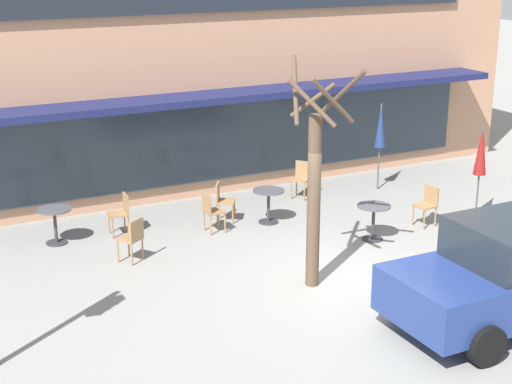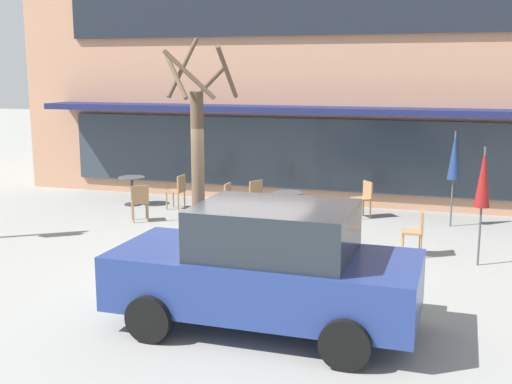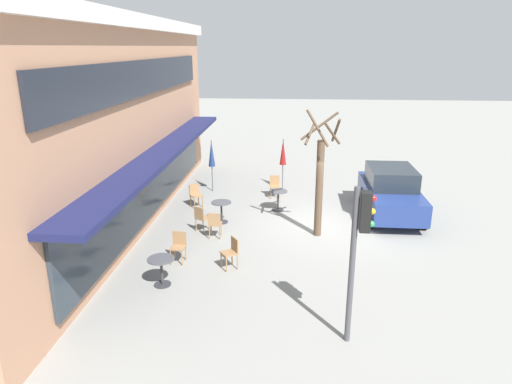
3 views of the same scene
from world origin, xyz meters
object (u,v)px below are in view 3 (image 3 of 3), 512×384
object	(u,v)px
cafe_chair_5	(215,223)
street_tree	(320,179)
cafe_table_by_tree	(278,197)
traffic_light_pole	(359,240)
patio_umbrella_cream_folded	(283,152)
cafe_table_near_wall	(161,267)
cafe_chair_2	(275,185)
patio_umbrella_green_folded	(212,154)
cafe_chair_4	(201,217)
parked_sedan	(390,192)
cafe_chair_0	(179,245)
cafe_chair_3	(195,194)
cafe_table_streetside	(221,209)
cafe_chair_1	(232,251)

from	to	relation	value
cafe_chair_5	street_tree	bearing A→B (deg)	-80.67
cafe_table_by_tree	traffic_light_pole	size ratio (longest dim) A/B	0.22
patio_umbrella_cream_folded	traffic_light_pole	bearing A→B (deg)	-170.82
cafe_table_near_wall	cafe_chair_5	xyz separation A→B (m)	(3.13, -0.86, 0.01)
cafe_table_by_tree	cafe_chair_2	size ratio (longest dim) A/B	0.85
patio_umbrella_green_folded	street_tree	world-z (taller)	street_tree
cafe_table_by_tree	cafe_chair_4	xyz separation A→B (m)	(-2.33, 2.47, 0.01)
parked_sedan	cafe_chair_0	bearing A→B (deg)	123.14
patio_umbrella_cream_folded	traffic_light_pole	distance (m)	10.83
cafe_chair_2	cafe_chair_3	size ratio (longest dim) A/B	1.00
cafe_chair_0	cafe_chair_4	bearing A→B (deg)	-5.59
patio_umbrella_green_folded	cafe_chair_3	distance (m)	2.35
cafe_chair_4	cafe_chair_5	size ratio (longest dim) A/B	1.00
cafe_chair_3	street_tree	bearing A→B (deg)	-117.92
cafe_chair_0	cafe_chair_4	xyz separation A→B (m)	(2.26, -0.22, 0.00)
cafe_table_streetside	cafe_chair_2	bearing A→B (deg)	-30.06
cafe_table_streetside	street_tree	size ratio (longest dim) A/B	0.18
cafe_chair_3	cafe_chair_5	bearing A→B (deg)	-157.12
cafe_chair_3	street_tree	size ratio (longest dim) A/B	0.21
street_tree	traffic_light_pole	size ratio (longest dim) A/B	1.22
cafe_chair_3	street_tree	xyz separation A→B (m)	(-2.42, -4.57, 1.38)
cafe_chair_5	traffic_light_pole	xyz separation A→B (m)	(-5.11, -3.76, 1.77)
cafe_chair_1	cafe_chair_3	distance (m)	5.40
cafe_table_by_tree	cafe_chair_4	size ratio (longest dim) A/B	0.85
cafe_table_near_wall	cafe_chair_3	world-z (taller)	cafe_chair_3
cafe_table_near_wall	parked_sedan	world-z (taller)	parked_sedan
cafe_chair_4	street_tree	size ratio (longest dim) A/B	0.21
cafe_table_streetside	cafe_chair_1	distance (m)	3.50
patio_umbrella_cream_folded	traffic_light_pole	xyz separation A→B (m)	(-10.67, -1.73, 0.67)
cafe_table_streetside	street_tree	xyz separation A→B (m)	(-0.84, -3.32, 1.39)
cafe_chair_2	cafe_chair_4	world-z (taller)	same
cafe_chair_3	street_tree	world-z (taller)	street_tree
cafe_chair_2	cafe_chair_3	xyz separation A→B (m)	(-1.44, 3.00, 0.00)
cafe_table_streetside	parked_sedan	xyz separation A→B (m)	(1.30, -6.03, 0.36)
cafe_table_by_tree	cafe_chair_4	bearing A→B (deg)	133.35
cafe_chair_4	cafe_table_near_wall	bearing A→B (deg)	174.85
street_tree	cafe_chair_3	bearing A→B (deg)	62.08
patio_umbrella_green_folded	cafe_table_near_wall	bearing A→B (deg)	-179.42
cafe_chair_1	cafe_chair_3	size ratio (longest dim) A/B	1.00
cafe_table_by_tree	cafe_chair_0	xyz separation A→B (m)	(-4.59, 2.69, 0.01)
parked_sedan	traffic_light_pole	bearing A→B (deg)	163.77
cafe_chair_0	cafe_chair_2	bearing A→B (deg)	-22.16
cafe_chair_0	street_tree	distance (m)	4.88
cafe_chair_1	traffic_light_pole	bearing A→B (deg)	-136.27
patio_umbrella_cream_folded	cafe_chair_5	world-z (taller)	patio_umbrella_cream_folded
patio_umbrella_cream_folded	cafe_chair_2	world-z (taller)	patio_umbrella_cream_folded
patio_umbrella_cream_folded	parked_sedan	distance (m)	4.98
traffic_light_pole	cafe_chair_5	bearing A→B (deg)	36.37
cafe_chair_0	cafe_chair_2	size ratio (longest dim) A/B	1.00
cafe_chair_4	patio_umbrella_cream_folded	bearing A→B (deg)	-27.03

